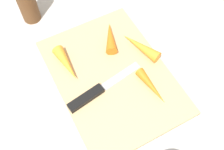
# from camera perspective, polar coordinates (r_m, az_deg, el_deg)

# --- Properties ---
(ground_plane) EXTENTS (1.40, 1.40, 0.00)m
(ground_plane) POSITION_cam_1_polar(r_m,az_deg,el_deg) (0.65, 0.00, -0.52)
(ground_plane) COLOR #ADA8A0
(cutting_board) EXTENTS (0.36, 0.26, 0.01)m
(cutting_board) POSITION_cam_1_polar(r_m,az_deg,el_deg) (0.65, 0.00, -0.26)
(cutting_board) COLOR tan
(cutting_board) RESTS_ON ground_plane
(knife) EXTENTS (0.05, 0.20, 0.01)m
(knife) POSITION_cam_1_polar(r_m,az_deg,el_deg) (0.61, -4.57, -4.30)
(knife) COLOR #B7B7BC
(knife) RESTS_ON cutting_board
(carrot_long) EXTENTS (0.10, 0.04, 0.03)m
(carrot_long) POSITION_cam_1_polar(r_m,az_deg,el_deg) (0.65, -9.70, 2.34)
(carrot_long) COLOR orange
(carrot_long) RESTS_ON cutting_board
(carrot_longest) EXTENTS (0.11, 0.07, 0.03)m
(carrot_longest) POSITION_cam_1_polar(r_m,az_deg,el_deg) (0.67, 6.06, 6.15)
(carrot_longest) COLOR orange
(carrot_longest) RESTS_ON cutting_board
(carrot_shortest) EXTENTS (0.10, 0.06, 0.03)m
(carrot_shortest) POSITION_cam_1_polar(r_m,az_deg,el_deg) (0.69, -0.36, 8.16)
(carrot_shortest) COLOR orange
(carrot_shortest) RESTS_ON cutting_board
(carrot_short) EXTENTS (0.10, 0.03, 0.02)m
(carrot_short) POSITION_cam_1_polar(r_m,az_deg,el_deg) (0.62, 8.50, -2.47)
(carrot_short) COLOR orange
(carrot_short) RESTS_ON cutting_board
(pepper_grinder) EXTENTS (0.05, 0.05, 0.14)m
(pepper_grinder) POSITION_cam_1_polar(r_m,az_deg,el_deg) (0.75, -18.00, 15.08)
(pepper_grinder) COLOR brown
(pepper_grinder) RESTS_ON ground_plane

